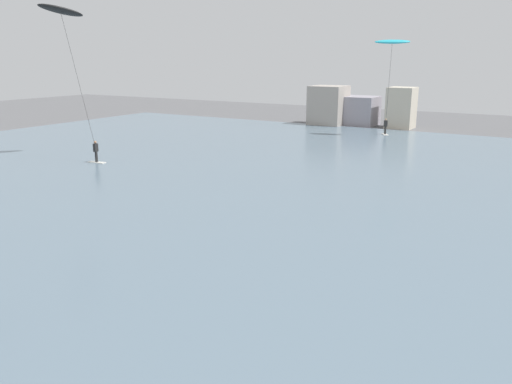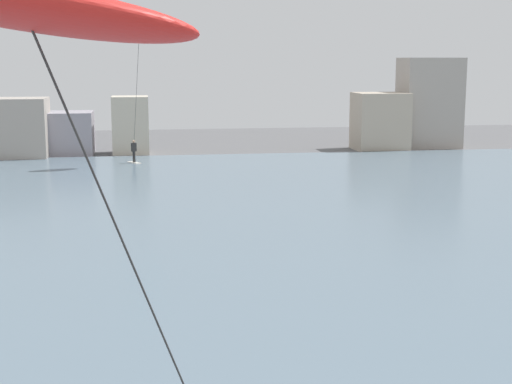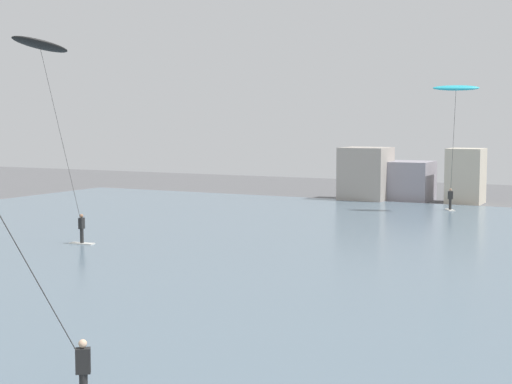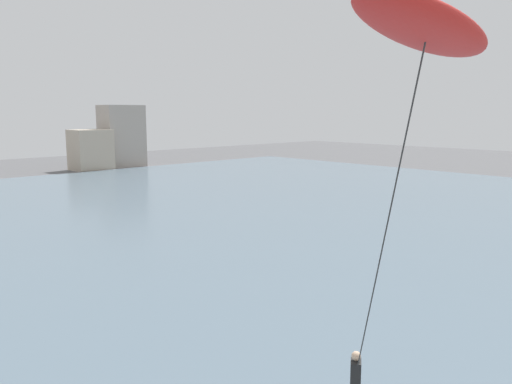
{
  "view_description": "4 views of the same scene",
  "coord_description": "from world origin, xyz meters",
  "views": [
    {
      "loc": [
        9.39,
        1.81,
        7.67
      ],
      "look_at": [
        -0.44,
        18.34,
        2.62
      ],
      "focal_mm": 35.87,
      "sensor_mm": 36.0,
      "label": 1
    },
    {
      "loc": [
        -5.19,
        -0.44,
        7.37
      ],
      "look_at": [
        -3.13,
        12.99,
        4.95
      ],
      "focal_mm": 52.38,
      "sensor_mm": 36.0,
      "label": 2
    },
    {
      "loc": [
        7.62,
        -5.08,
        6.81
      ],
      "look_at": [
        -1.21,
        12.17,
        5.03
      ],
      "focal_mm": 54.49,
      "sensor_mm": 36.0,
      "label": 3
    },
    {
      "loc": [
        -12.4,
        2.98,
        6.72
      ],
      "look_at": [
        -0.53,
        15.47,
        3.99
      ],
      "focal_mm": 35.62,
      "sensor_mm": 36.0,
      "label": 4
    }
  ],
  "objects": [
    {
      "name": "water_bay",
      "position": [
        0.0,
        31.18,
        0.05
      ],
      "size": [
        84.0,
        52.0,
        0.1
      ],
      "primitive_type": "cube",
      "color": "slate",
      "rests_on": "ground"
    },
    {
      "name": "kitesurfer_red",
      "position": [
        -5.89,
        6.64,
        7.04
      ],
      "size": [
        4.2,
        3.62,
        8.19
      ],
      "color": "silver",
      "rests_on": "water_bay"
    },
    {
      "name": "far_shore_buildings",
      "position": [
        4.63,
        59.36,
        2.73
      ],
      "size": [
        37.5,
        5.59,
        7.54
      ],
      "color": "#A89E93",
      "rests_on": "ground"
    },
    {
      "name": "kitesurfer_cyan",
      "position": [
        -5.25,
        51.66,
        8.4
      ],
      "size": [
        3.48,
        3.3,
        9.33
      ],
      "color": "silver",
      "rests_on": "water_bay"
    }
  ]
}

